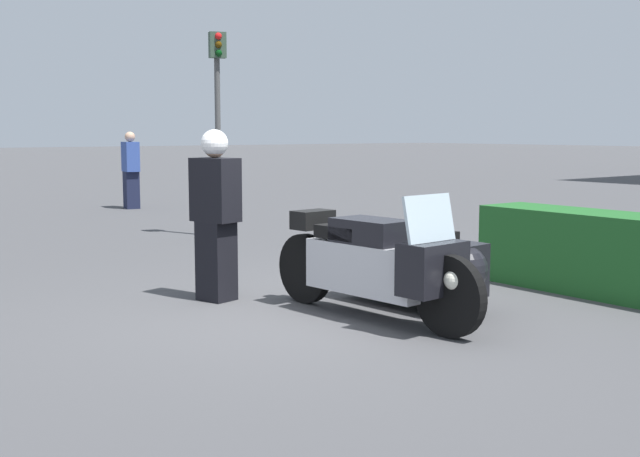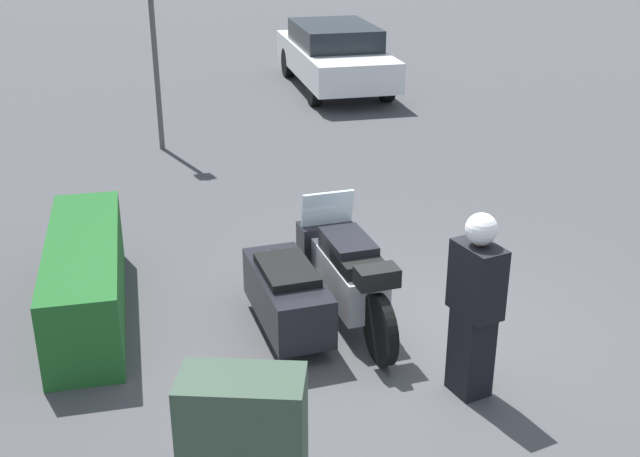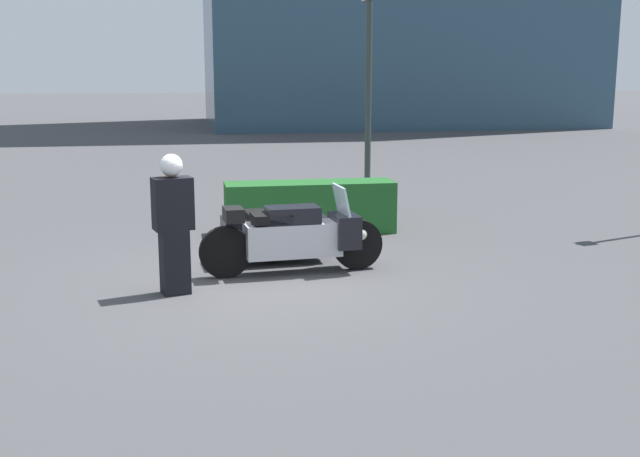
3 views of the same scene
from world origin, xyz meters
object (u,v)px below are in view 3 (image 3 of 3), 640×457
(twin_lamp_post, at_px, (369,39))
(hedge_bush_curbside, at_px, (310,207))
(officer_rider, at_px, (173,221))
(police_motorcycle, at_px, (290,233))

(twin_lamp_post, bearing_deg, hedge_bush_curbside, -122.31)
(hedge_bush_curbside, xyz_separation_m, twin_lamp_post, (1.57, 2.48, 2.82))
(officer_rider, distance_m, hedge_bush_curbside, 4.04)
(police_motorcycle, distance_m, hedge_bush_curbside, 2.38)
(officer_rider, xyz_separation_m, twin_lamp_post, (3.78, 5.82, 2.35))
(twin_lamp_post, bearing_deg, police_motorcycle, -114.95)
(hedge_bush_curbside, bearing_deg, police_motorcycle, -105.87)
(police_motorcycle, xyz_separation_m, twin_lamp_post, (2.22, 4.76, 2.77))
(hedge_bush_curbside, height_order, twin_lamp_post, twin_lamp_post)
(officer_rider, relative_size, hedge_bush_curbside, 0.61)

